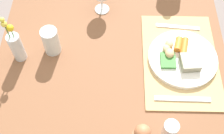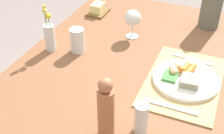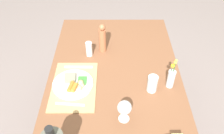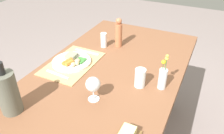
{
  "view_description": "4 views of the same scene",
  "coord_description": "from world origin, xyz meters",
  "px_view_note": "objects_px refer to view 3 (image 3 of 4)",
  "views": [
    {
      "loc": [
        -0.59,
        -0.01,
        1.67
      ],
      "look_at": [
        -0.04,
        -0.0,
        0.81
      ],
      "focal_mm": 47.28,
      "sensor_mm": 36.0,
      "label": 1
    },
    {
      "loc": [
        -0.93,
        -0.36,
        1.49
      ],
      "look_at": [
        -0.05,
        0.01,
        0.79
      ],
      "focal_mm": 48.78,
      "sensor_mm": 36.0,
      "label": 2
    },
    {
      "loc": [
        1.11,
        -0.02,
        1.87
      ],
      "look_at": [
        -0.02,
        -0.02,
        0.84
      ],
      "focal_mm": 38.83,
      "sensor_mm": 36.0,
      "label": 3
    },
    {
      "loc": [
        1.09,
        0.54,
        1.54
      ],
      "look_at": [
        0.01,
        0.02,
        0.76
      ],
      "focal_mm": 36.07,
      "sensor_mm": 36.0,
      "label": 4
    }
  ],
  "objects_px": {
    "dining_table": "(115,89)",
    "dinner_plate": "(73,84)",
    "knife": "(70,104)",
    "fork": "(78,67)",
    "wine_glass": "(124,108)",
    "water_tumbler": "(152,85)",
    "pepper_mill": "(102,39)",
    "salt_shaker": "(89,49)",
    "flower_vase": "(171,77)"
  },
  "relations": [
    {
      "from": "dining_table",
      "to": "dinner_plate",
      "type": "xyz_separation_m",
      "value": [
        0.04,
        -0.26,
        0.1
      ]
    },
    {
      "from": "knife",
      "to": "dining_table",
      "type": "bearing_deg",
      "value": 132.54
    },
    {
      "from": "fork",
      "to": "wine_glass",
      "type": "xyz_separation_m",
      "value": [
        0.43,
        0.3,
        0.09
      ]
    },
    {
      "from": "dining_table",
      "to": "knife",
      "type": "bearing_deg",
      "value": -52.8
    },
    {
      "from": "water_tumbler",
      "to": "wine_glass",
      "type": "distance_m",
      "value": 0.29
    },
    {
      "from": "knife",
      "to": "water_tumbler",
      "type": "xyz_separation_m",
      "value": [
        -0.12,
        0.5,
        0.04
      ]
    },
    {
      "from": "fork",
      "to": "knife",
      "type": "height_order",
      "value": "same"
    },
    {
      "from": "dinner_plate",
      "to": "fork",
      "type": "distance_m",
      "value": 0.17
    },
    {
      "from": "dinner_plate",
      "to": "fork",
      "type": "relative_size",
      "value": 1.33
    },
    {
      "from": "fork",
      "to": "wine_glass",
      "type": "distance_m",
      "value": 0.53
    },
    {
      "from": "dinner_plate",
      "to": "pepper_mill",
      "type": "distance_m",
      "value": 0.42
    },
    {
      "from": "salt_shaker",
      "to": "water_tumbler",
      "type": "bearing_deg",
      "value": 49.92
    },
    {
      "from": "wine_glass",
      "to": "dinner_plate",
      "type": "bearing_deg",
      "value": -129.4
    },
    {
      "from": "water_tumbler",
      "to": "pepper_mill",
      "type": "xyz_separation_m",
      "value": [
        -0.4,
        -0.32,
        0.06
      ]
    },
    {
      "from": "fork",
      "to": "knife",
      "type": "relative_size",
      "value": 1.11
    },
    {
      "from": "flower_vase",
      "to": "salt_shaker",
      "type": "relative_size",
      "value": 1.98
    },
    {
      "from": "dining_table",
      "to": "water_tumbler",
      "type": "xyz_separation_m",
      "value": [
        0.08,
        0.23,
        0.13
      ]
    },
    {
      "from": "dining_table",
      "to": "wine_glass",
      "type": "relative_size",
      "value": 10.87
    },
    {
      "from": "pepper_mill",
      "to": "dinner_plate",
      "type": "bearing_deg",
      "value": -25.75
    },
    {
      "from": "salt_shaker",
      "to": "fork",
      "type": "bearing_deg",
      "value": -25.42
    },
    {
      "from": "dinner_plate",
      "to": "fork",
      "type": "height_order",
      "value": "dinner_plate"
    },
    {
      "from": "dinner_plate",
      "to": "water_tumbler",
      "type": "relative_size",
      "value": 2.32
    },
    {
      "from": "wine_glass",
      "to": "pepper_mill",
      "type": "relative_size",
      "value": 0.62
    },
    {
      "from": "knife",
      "to": "wine_glass",
      "type": "relative_size",
      "value": 1.26
    },
    {
      "from": "water_tumbler",
      "to": "wine_glass",
      "type": "height_order",
      "value": "wine_glass"
    },
    {
      "from": "dining_table",
      "to": "dinner_plate",
      "type": "bearing_deg",
      "value": -80.5
    },
    {
      "from": "fork",
      "to": "dining_table",
      "type": "bearing_deg",
      "value": 63.99
    },
    {
      "from": "water_tumbler",
      "to": "flower_vase",
      "type": "bearing_deg",
      "value": 106.87
    },
    {
      "from": "flower_vase",
      "to": "water_tumbler",
      "type": "bearing_deg",
      "value": -73.13
    },
    {
      "from": "water_tumbler",
      "to": "fork",
      "type": "bearing_deg",
      "value": -113.35
    },
    {
      "from": "fork",
      "to": "water_tumbler",
      "type": "relative_size",
      "value": 1.74
    },
    {
      "from": "wine_glass",
      "to": "flower_vase",
      "type": "height_order",
      "value": "flower_vase"
    },
    {
      "from": "knife",
      "to": "water_tumbler",
      "type": "relative_size",
      "value": 1.57
    },
    {
      "from": "pepper_mill",
      "to": "flower_vase",
      "type": "distance_m",
      "value": 0.57
    },
    {
      "from": "dinner_plate",
      "to": "pepper_mill",
      "type": "relative_size",
      "value": 1.16
    },
    {
      "from": "dining_table",
      "to": "pepper_mill",
      "type": "xyz_separation_m",
      "value": [
        -0.32,
        -0.09,
        0.19
      ]
    },
    {
      "from": "knife",
      "to": "flower_vase",
      "type": "xyz_separation_m",
      "value": [
        -0.16,
        0.62,
        0.07
      ]
    },
    {
      "from": "dinner_plate",
      "to": "salt_shaker",
      "type": "distance_m",
      "value": 0.32
    },
    {
      "from": "wine_glass",
      "to": "knife",
      "type": "bearing_deg",
      "value": -107.34
    },
    {
      "from": "dining_table",
      "to": "dinner_plate",
      "type": "relative_size",
      "value": 5.84
    },
    {
      "from": "fork",
      "to": "flower_vase",
      "type": "bearing_deg",
      "value": 74.8
    },
    {
      "from": "dining_table",
      "to": "pepper_mill",
      "type": "distance_m",
      "value": 0.38
    },
    {
      "from": "knife",
      "to": "wine_glass",
      "type": "height_order",
      "value": "wine_glass"
    },
    {
      "from": "fork",
      "to": "pepper_mill",
      "type": "distance_m",
      "value": 0.27
    },
    {
      "from": "water_tumbler",
      "to": "salt_shaker",
      "type": "height_order",
      "value": "water_tumbler"
    },
    {
      "from": "dining_table",
      "to": "water_tumbler",
      "type": "height_order",
      "value": "water_tumbler"
    },
    {
      "from": "water_tumbler",
      "to": "salt_shaker",
      "type": "distance_m",
      "value": 0.54
    },
    {
      "from": "wine_glass",
      "to": "flower_vase",
      "type": "distance_m",
      "value": 0.4
    },
    {
      "from": "water_tumbler",
      "to": "salt_shaker",
      "type": "bearing_deg",
      "value": -130.08
    },
    {
      "from": "water_tumbler",
      "to": "wine_glass",
      "type": "relative_size",
      "value": 0.8
    }
  ]
}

